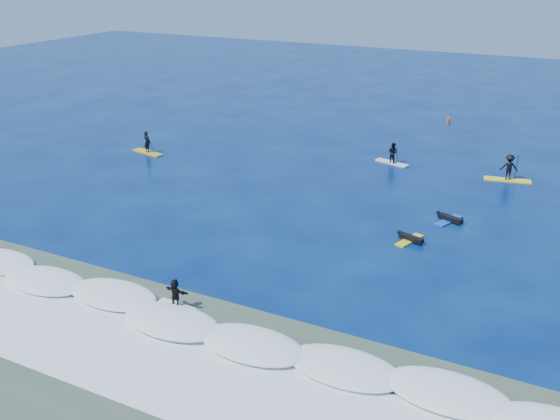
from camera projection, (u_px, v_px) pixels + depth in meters
The scene contains 11 objects.
ground at pixel (264, 235), 36.67m from camera, with size 160.00×160.00×0.00m, color #04164E.
shallow_water at pixel (99, 364), 25.12m from camera, with size 90.00×13.00×0.01m, color #394E3E.
breaking_wave at pixel (160, 316), 28.42m from camera, with size 40.00×6.00×0.30m, color white.
whitewater at pixel (116, 351), 25.95m from camera, with size 34.00×5.00×0.02m, color silver.
sup_paddler_left at pixel (147, 145), 51.62m from camera, with size 3.14×1.40×2.14m.
sup_paddler_center at pixel (393, 155), 49.01m from camera, with size 2.87×1.47×1.95m.
sup_paddler_right at pixel (509, 169), 45.18m from camera, with size 3.38×1.44×2.30m.
prone_paddler_near at pixel (410, 239), 35.84m from camera, with size 1.69×2.22×0.45m.
prone_paddler_far at pixel (449, 219), 38.49m from camera, with size 1.79×2.37×0.48m.
wave_surfer at pixel (176, 295), 28.61m from camera, with size 2.03×0.67×1.45m.
marker_buoy at pixel (448, 120), 60.76m from camera, with size 0.32×0.32×0.76m.
Camera 1 is at (15.97, -29.33, 15.26)m, focal length 40.00 mm.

